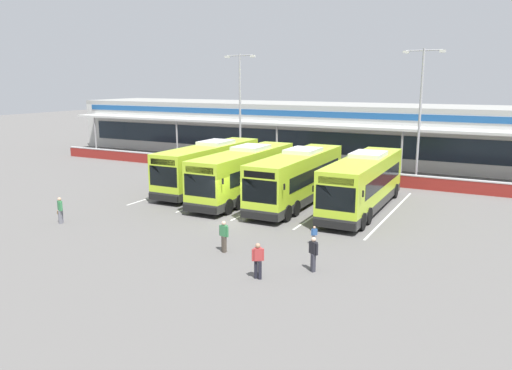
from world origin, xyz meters
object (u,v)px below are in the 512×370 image
at_px(coach_bus_leftmost, 210,167).
at_px(pedestrian_approaching_bus, 313,253).
at_px(pedestrian_in_dark_coat, 258,260).
at_px(coach_bus_centre, 297,178).
at_px(lamp_post_west, 240,104).
at_px(pedestrian_with_handbag, 60,210).
at_px(pedestrian_child, 314,235).
at_px(lamp_post_centre, 420,109).
at_px(coach_bus_right_centre, 363,184).
at_px(pedestrian_near_bin, 224,235).
at_px(coach_bus_left_centre, 245,174).

distance_m(coach_bus_leftmost, pedestrian_approaching_bus, 18.71).
bearing_deg(coach_bus_leftmost, pedestrian_in_dark_coat, -51.00).
bearing_deg(coach_bus_centre, lamp_post_west, 134.54).
xyz_separation_m(pedestrian_with_handbag, lamp_post_west, (0.06, 22.19, 5.43)).
height_order(pedestrian_child, lamp_post_west, lamp_post_west).
bearing_deg(pedestrian_approaching_bus, lamp_post_centre, 88.55).
xyz_separation_m(coach_bus_right_centre, pedestrian_approaching_bus, (1.06, -11.87, -0.91)).
xyz_separation_m(lamp_post_west, lamp_post_centre, (16.92, -0.31, 0.00)).
relative_size(pedestrian_with_handbag, pedestrian_near_bin, 1.00).
bearing_deg(pedestrian_near_bin, lamp_post_west, 117.38).
distance_m(coach_bus_leftmost, lamp_post_centre, 17.65).
height_order(coach_bus_leftmost, lamp_post_centre, lamp_post_centre).
distance_m(pedestrian_with_handbag, pedestrian_in_dark_coat, 14.76).
xyz_separation_m(coach_bus_left_centre, lamp_post_centre, (10.28, 10.84, 4.50)).
xyz_separation_m(coach_bus_leftmost, pedestrian_child, (12.37, -9.15, -1.24)).
bearing_deg(pedestrian_approaching_bus, lamp_post_west, 126.13).
distance_m(coach_bus_right_centre, pedestrian_near_bin, 12.18).
height_order(coach_bus_leftmost, pedestrian_approaching_bus, coach_bus_leftmost).
distance_m(pedestrian_near_bin, pedestrian_approaching_bus, 4.96).
distance_m(coach_bus_centre, lamp_post_centre, 13.05).
bearing_deg(pedestrian_with_handbag, coach_bus_left_centre, 58.74).
distance_m(pedestrian_child, lamp_post_centre, 19.50).
height_order(coach_bus_leftmost, lamp_post_west, lamp_post_west).
bearing_deg(pedestrian_child, pedestrian_near_bin, -138.58).
height_order(pedestrian_with_handbag, pedestrian_child, pedestrian_with_handbag).
relative_size(coach_bus_right_centre, lamp_post_west, 1.11).
distance_m(coach_bus_centre, pedestrian_near_bin, 11.25).
relative_size(coach_bus_centre, pedestrian_with_handbag, 7.52).
height_order(coach_bus_right_centre, lamp_post_west, lamp_post_west).
xyz_separation_m(pedestrian_child, lamp_post_centre, (1.88, 18.54, 5.75)).
xyz_separation_m(coach_bus_centre, lamp_post_centre, (6.23, 10.55, 4.50)).
distance_m(coach_bus_left_centre, pedestrian_with_handbag, 12.95).
bearing_deg(pedestrian_approaching_bus, pedestrian_with_handbag, 179.23).
height_order(coach_bus_centre, pedestrian_with_handbag, coach_bus_centre).
distance_m(lamp_post_west, lamp_post_centre, 16.92).
bearing_deg(coach_bus_leftmost, coach_bus_left_centre, -20.09).
bearing_deg(pedestrian_in_dark_coat, coach_bus_left_centre, 120.88).
bearing_deg(coach_bus_centre, lamp_post_centre, 59.43).
bearing_deg(pedestrian_in_dark_coat, coach_bus_centre, 105.92).
distance_m(coach_bus_leftmost, lamp_post_west, 11.02).
bearing_deg(coach_bus_left_centre, coach_bus_right_centre, 4.04).
height_order(pedestrian_approaching_bus, lamp_post_west, lamp_post_west).
relative_size(pedestrian_with_handbag, lamp_post_centre, 0.15).
bearing_deg(coach_bus_right_centre, pedestrian_near_bin, -108.64).
bearing_deg(coach_bus_left_centre, pedestrian_approaching_bus, -49.21).
distance_m(coach_bus_right_centre, pedestrian_child, 8.41).
bearing_deg(pedestrian_with_handbag, lamp_post_centre, 52.19).
bearing_deg(lamp_post_west, pedestrian_approaching_bus, -53.87).
bearing_deg(coach_bus_right_centre, pedestrian_with_handbag, -142.81).
bearing_deg(pedestrian_with_handbag, coach_bus_centre, 46.51).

